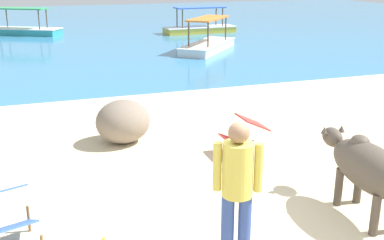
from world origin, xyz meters
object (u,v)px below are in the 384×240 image
deck_chair_near (6,211)px  deck_chair_far (244,133)px  boat_yellow (200,27)px  boat_teal (24,29)px  boat_white (208,44)px  person_standing (237,184)px  cow (367,167)px

deck_chair_near → deck_chair_far: 4.12m
deck_chair_near → deck_chair_far: size_ratio=1.15×
boat_yellow → deck_chair_far: bearing=69.6°
deck_chair_far → boat_teal: 18.54m
boat_white → boat_yellow: 5.57m
person_standing → boat_teal: size_ratio=0.43×
deck_chair_near → person_standing: person_standing is taller
boat_white → boat_teal: bearing=-97.6°
cow → boat_teal: bearing=14.9°
boat_white → boat_teal: size_ratio=0.94×
deck_chair_far → boat_white: bearing=-107.3°
deck_chair_near → boat_yellow: (8.84, 17.54, -0.13)m
boat_white → deck_chair_near: bearing=10.0°
cow → boat_white: 13.43m
cow → person_standing: 2.06m
boat_yellow → person_standing: bearing=68.2°
deck_chair_near → boat_teal: bearing=161.3°
deck_chair_far → cow: bearing=102.8°
person_standing → cow: bearing=125.7°
deck_chair_far → boat_yellow: boat_yellow is taller
cow → boat_teal: (-3.91, 20.72, -0.44)m
deck_chair_far → boat_teal: boat_teal is taller
deck_chair_far → person_standing: bearing=64.0°
cow → deck_chair_far: (-0.54, 2.49, -0.30)m
deck_chair_near → boat_white: bearing=131.9°
boat_yellow → boat_teal: bearing=-18.0°
boat_yellow → cow: bearing=73.4°
person_standing → deck_chair_near: bearing=-96.1°
deck_chair_far → boat_white: (3.43, 10.62, -0.13)m
boat_white → boat_teal: same height
deck_chair_near → boat_white: size_ratio=0.25×
deck_chair_far → person_standing: 3.32m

